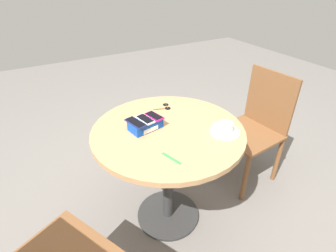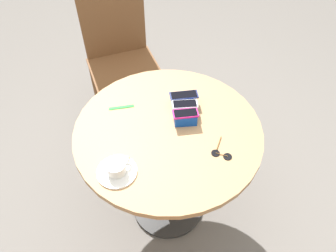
{
  "view_description": "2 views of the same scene",
  "coord_description": "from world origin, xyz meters",
  "px_view_note": "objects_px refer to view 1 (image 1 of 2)",
  "views": [
    {
      "loc": [
        -0.63,
        -1.11,
        1.54
      ],
      "look_at": [
        0.0,
        0.0,
        0.75
      ],
      "focal_mm": 28.0,
      "sensor_mm": 36.0,
      "label": 1
    },
    {
      "loc": [
        1.0,
        0.1,
        1.88
      ],
      "look_at": [
        0.0,
        0.0,
        0.75
      ],
      "focal_mm": 35.0,
      "sensor_mm": 36.0,
      "label": 2
    }
  ],
  "objects_px": {
    "phone_navy": "(136,123)",
    "coffee_cup": "(225,127)",
    "phone_box": "(145,124)",
    "saucer": "(225,132)",
    "phone_white": "(145,119)",
    "lanyard_strap": "(171,158)",
    "sunglasses": "(166,107)",
    "round_table": "(168,149)",
    "phone_magenta": "(154,116)",
    "chair_near_window": "(254,127)"
  },
  "relations": [
    {
      "from": "phone_navy",
      "to": "coffee_cup",
      "type": "bearing_deg",
      "value": -29.9
    },
    {
      "from": "phone_box",
      "to": "saucer",
      "type": "xyz_separation_m",
      "value": [
        0.37,
        -0.25,
        -0.02
      ]
    },
    {
      "from": "phone_navy",
      "to": "phone_white",
      "type": "height_order",
      "value": "same"
    },
    {
      "from": "phone_white",
      "to": "lanyard_strap",
      "type": "distance_m",
      "value": 0.32
    },
    {
      "from": "phone_box",
      "to": "sunglasses",
      "type": "bearing_deg",
      "value": 37.59
    },
    {
      "from": "phone_white",
      "to": "saucer",
      "type": "xyz_separation_m",
      "value": [
        0.37,
        -0.26,
        -0.06
      ]
    },
    {
      "from": "round_table",
      "to": "coffee_cup",
      "type": "xyz_separation_m",
      "value": [
        0.26,
        -0.19,
        0.18
      ]
    },
    {
      "from": "phone_navy",
      "to": "sunglasses",
      "type": "distance_m",
      "value": 0.35
    },
    {
      "from": "sunglasses",
      "to": "phone_navy",
      "type": "bearing_deg",
      "value": -147.89
    },
    {
      "from": "phone_magenta",
      "to": "coffee_cup",
      "type": "xyz_separation_m",
      "value": [
        0.31,
        -0.26,
        -0.03
      ]
    },
    {
      "from": "phone_box",
      "to": "lanyard_strap",
      "type": "bearing_deg",
      "value": -91.58
    },
    {
      "from": "round_table",
      "to": "chair_near_window",
      "type": "bearing_deg",
      "value": 5.13
    },
    {
      "from": "phone_white",
      "to": "sunglasses",
      "type": "relative_size",
      "value": 1.0
    },
    {
      "from": "saucer",
      "to": "coffee_cup",
      "type": "bearing_deg",
      "value": 139.34
    },
    {
      "from": "phone_white",
      "to": "phone_navy",
      "type": "bearing_deg",
      "value": -172.45
    },
    {
      "from": "round_table",
      "to": "saucer",
      "type": "distance_m",
      "value": 0.35
    },
    {
      "from": "phone_white",
      "to": "lanyard_strap",
      "type": "height_order",
      "value": "phone_white"
    },
    {
      "from": "chair_near_window",
      "to": "phone_navy",
      "type": "bearing_deg",
      "value": -179.3
    },
    {
      "from": "chair_near_window",
      "to": "saucer",
      "type": "bearing_deg",
      "value": -154.83
    },
    {
      "from": "phone_navy",
      "to": "phone_magenta",
      "type": "xyz_separation_m",
      "value": [
        0.12,
        0.02,
        0.0
      ]
    },
    {
      "from": "lanyard_strap",
      "to": "chair_near_window",
      "type": "height_order",
      "value": "chair_near_window"
    },
    {
      "from": "saucer",
      "to": "chair_near_window",
      "type": "relative_size",
      "value": 0.19
    },
    {
      "from": "phone_magenta",
      "to": "coffee_cup",
      "type": "bearing_deg",
      "value": -40.55
    },
    {
      "from": "phone_white",
      "to": "chair_near_window",
      "type": "relative_size",
      "value": 0.15
    },
    {
      "from": "round_table",
      "to": "lanyard_strap",
      "type": "bearing_deg",
      "value": -116.05
    },
    {
      "from": "lanyard_strap",
      "to": "sunglasses",
      "type": "height_order",
      "value": "sunglasses"
    },
    {
      "from": "round_table",
      "to": "lanyard_strap",
      "type": "relative_size",
      "value": 7.1
    },
    {
      "from": "phone_box",
      "to": "saucer",
      "type": "bearing_deg",
      "value": -34.47
    },
    {
      "from": "phone_navy",
      "to": "chair_near_window",
      "type": "xyz_separation_m",
      "value": [
        0.99,
        0.01,
        -0.34
      ]
    },
    {
      "from": "phone_white",
      "to": "phone_magenta",
      "type": "distance_m",
      "value": 0.06
    },
    {
      "from": "phone_magenta",
      "to": "sunglasses",
      "type": "bearing_deg",
      "value": 44.75
    },
    {
      "from": "phone_navy",
      "to": "round_table",
      "type": "bearing_deg",
      "value": -19.62
    },
    {
      "from": "phone_navy",
      "to": "chair_near_window",
      "type": "relative_size",
      "value": 0.17
    },
    {
      "from": "saucer",
      "to": "lanyard_strap",
      "type": "height_order",
      "value": "saucer"
    },
    {
      "from": "phone_white",
      "to": "lanyard_strap",
      "type": "bearing_deg",
      "value": -91.72
    },
    {
      "from": "saucer",
      "to": "phone_box",
      "type": "bearing_deg",
      "value": 145.53
    },
    {
      "from": "phone_white",
      "to": "coffee_cup",
      "type": "xyz_separation_m",
      "value": [
        0.37,
        -0.26,
        -0.03
      ]
    },
    {
      "from": "round_table",
      "to": "phone_magenta",
      "type": "relative_size",
      "value": 6.94
    },
    {
      "from": "saucer",
      "to": "chair_near_window",
      "type": "height_order",
      "value": "chair_near_window"
    },
    {
      "from": "phone_box",
      "to": "coffee_cup",
      "type": "relative_size",
      "value": 1.97
    },
    {
      "from": "round_table",
      "to": "phone_white",
      "type": "bearing_deg",
      "value": 147.6
    },
    {
      "from": "phone_navy",
      "to": "phone_magenta",
      "type": "height_order",
      "value": "same"
    },
    {
      "from": "coffee_cup",
      "to": "phone_white",
      "type": "bearing_deg",
      "value": 145.22
    },
    {
      "from": "phone_magenta",
      "to": "chair_near_window",
      "type": "height_order",
      "value": "chair_near_window"
    },
    {
      "from": "phone_box",
      "to": "phone_navy",
      "type": "bearing_deg",
      "value": -174.91
    },
    {
      "from": "coffee_cup",
      "to": "round_table",
      "type": "bearing_deg",
      "value": 144.25
    },
    {
      "from": "phone_white",
      "to": "sunglasses",
      "type": "xyz_separation_m",
      "value": [
        0.23,
        0.18,
        -0.06
      ]
    },
    {
      "from": "phone_navy",
      "to": "phone_white",
      "type": "relative_size",
      "value": 1.14
    },
    {
      "from": "phone_box",
      "to": "phone_magenta",
      "type": "height_order",
      "value": "phone_magenta"
    },
    {
      "from": "phone_white",
      "to": "lanyard_strap",
      "type": "xyz_separation_m",
      "value": [
        -0.01,
        -0.31,
        -0.06
      ]
    }
  ]
}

